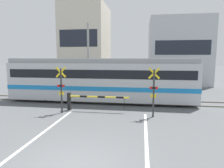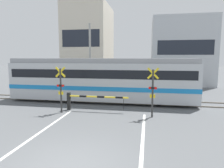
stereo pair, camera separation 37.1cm
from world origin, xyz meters
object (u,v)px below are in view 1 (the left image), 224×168
commuter_train (101,79)px  crossing_signal_right (154,90)px  crossing_barrier_near (84,99)px  crossing_signal_left (61,88)px  crossing_barrier_far (136,87)px  pedestrian (127,81)px

commuter_train → crossing_signal_right: bearing=-44.3°
commuter_train → crossing_barrier_near: 3.30m
crossing_signal_left → crossing_signal_right: (5.72, 0.00, 0.00)m
commuter_train → crossing_signal_right: 5.49m
crossing_signal_right → crossing_barrier_far: bearing=100.7°
crossing_barrier_far → pedestrian: pedestrian is taller
crossing_barrier_near → crossing_barrier_far: same height
pedestrian → crossing_signal_left: bearing=-108.8°
crossing_barrier_far → crossing_signal_left: bearing=-123.7°
commuter_train → pedestrian: 6.40m
pedestrian → commuter_train: bearing=-104.7°
crossing_barrier_far → crossing_signal_left: 8.06m
crossing_barrier_far → pedestrian: (-1.06, 3.29, 0.17)m
crossing_barrier_near → crossing_signal_left: (-1.27, -0.75, 0.85)m
crossing_signal_left → pedestrian: size_ratio=1.79×
crossing_signal_left → crossing_signal_right: size_ratio=1.00×
commuter_train → crossing_signal_right: commuter_train is taller
crossing_barrier_far → pedestrian: size_ratio=2.52×
crossing_barrier_near → crossing_signal_right: bearing=-9.6°
crossing_signal_left → crossing_signal_right: 5.72m
commuter_train → crossing_signal_left: bearing=-115.0°
commuter_train → crossing_signal_left: size_ratio=4.93×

